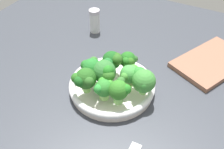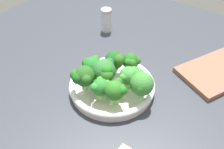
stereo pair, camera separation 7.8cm
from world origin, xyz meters
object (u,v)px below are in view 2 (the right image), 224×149
broccoli_floret_8 (141,83)px  cutting_board (220,71)px  bowl (112,86)px  broccoli_floret_1 (83,77)px  broccoli_floret_4 (129,76)px  broccoli_floret_3 (92,66)px  pepper_shaker (106,20)px  broccoli_floret_0 (114,61)px  broccoli_floret_5 (101,87)px  broccoli_floret_7 (131,62)px  broccoli_floret_6 (115,90)px  broccoli_floret_2 (105,71)px

broccoli_floret_8 → cutting_board: bearing=151.8°
bowl → broccoli_floret_1: broccoli_floret_1 is taller
broccoli_floret_8 → broccoli_floret_4: bearing=-102.0°
broccoli_floret_3 → pepper_shaker: 31.53cm
broccoli_floret_0 → broccoli_floret_1: bearing=-11.4°
broccoli_floret_1 → broccoli_floret_5: broccoli_floret_1 is taller
broccoli_floret_4 → cutting_board: broccoli_floret_4 is taller
broccoli_floret_3 → cutting_board: bearing=134.1°
bowl → pepper_shaker: bearing=-140.8°
broccoli_floret_4 → bowl: bearing=-74.3°
broccoli_floret_0 → broccoli_floret_7: 4.93cm
broccoli_floret_6 → pepper_shaker: (-31.43, -26.17, -2.97)cm
bowl → broccoli_floret_6: (5.66, 5.15, 5.88)cm
broccoli_floret_2 → pepper_shaker: 34.09cm
broccoli_floret_0 → broccoli_floret_2: (6.38, 1.13, 0.96)cm
broccoli_floret_0 → broccoli_floret_8: 12.42cm
broccoli_floret_1 → broccoli_floret_7: bearing=156.7°
bowl → broccoli_floret_1: (6.85, -4.73, 6.32)cm
bowl → broccoli_floret_7: bearing=168.9°
broccoli_floret_5 → pepper_shaker: size_ratio=0.67×
broccoli_floret_5 → broccoli_floret_6: 4.40cm
broccoli_floret_5 → broccoli_floret_7: 14.00cm
broccoli_floret_4 → broccoli_floret_7: (-6.21, -3.31, -0.62)cm
broccoli_floret_2 → broccoli_floret_6: broccoli_floret_2 is taller
broccoli_floret_2 → broccoli_floret_5: size_ratio=1.32×
broccoli_floret_8 → broccoli_floret_1: bearing=-62.6°
broccoli_floret_2 → broccoli_floret_8: 10.78cm
broccoli_floret_1 → broccoli_floret_5: size_ratio=1.25×
broccoli_floret_2 → broccoli_floret_3: size_ratio=1.10×
bowl → pepper_shaker: 33.39cm
broccoli_floret_5 → broccoli_floret_8: 10.85cm
broccoli_floret_7 → pepper_shaker: (-18.22, -22.51, -2.05)cm
broccoli_floret_3 → pepper_shaker: bearing=-151.0°
broccoli_floret_0 → broccoli_floret_2: size_ratio=0.84×
broccoli_floret_1 → broccoli_floret_8: (-7.24, 14.00, -0.24)cm
broccoli_floret_6 → pepper_shaker: bearing=-140.2°
broccoli_floret_6 → cutting_board: 37.76cm
broccoli_floret_3 → cutting_board: 41.31cm
broccoli_floret_0 → broccoli_floret_7: bearing=127.2°
broccoli_floret_3 → broccoli_floret_8: 15.22cm
broccoli_floret_8 → broccoli_floret_5: bearing=-51.0°
broccoli_floret_0 → bowl: bearing=27.7°
broccoli_floret_7 → pepper_shaker: size_ratio=0.64×
broccoli_floret_1 → broccoli_floret_3: 5.31cm
broccoli_floret_1 → pepper_shaker: (-32.63, -16.30, -3.41)cm
broccoli_floret_8 → pepper_shaker: broccoli_floret_8 is taller
broccoli_floret_6 → cutting_board: (-32.35, 18.25, -6.79)cm
broccoli_floret_0 → pepper_shaker: broccoli_floret_0 is taller
broccoli_floret_3 → broccoli_floret_6: (4.00, 10.97, -0.22)cm
bowl → broccoli_floret_5: 8.35cm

